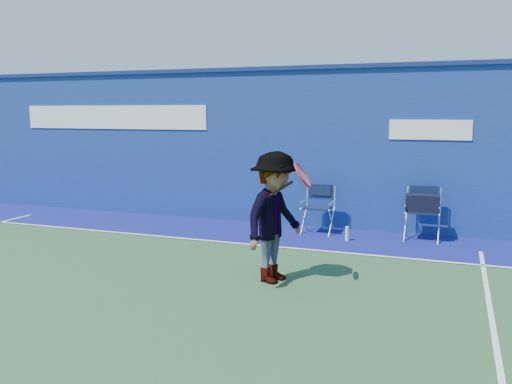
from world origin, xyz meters
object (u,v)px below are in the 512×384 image
(directors_chair_left, at_px, (318,217))
(tennis_player, at_px, (275,217))
(directors_chair_right, at_px, (422,218))
(water_bottle, at_px, (347,234))

(directors_chair_left, bearing_deg, tennis_player, -87.02)
(directors_chair_left, xyz_separation_m, directors_chair_right, (1.83, 0.06, 0.10))
(directors_chair_left, xyz_separation_m, tennis_player, (0.16, -3.00, 0.57))
(directors_chair_right, relative_size, tennis_player, 0.54)
(tennis_player, bearing_deg, directors_chair_left, 92.98)
(tennis_player, bearing_deg, directors_chair_right, 61.28)
(water_bottle, bearing_deg, directors_chair_right, 22.40)
(directors_chair_right, height_order, tennis_player, tennis_player)
(directors_chair_right, relative_size, water_bottle, 3.68)
(tennis_player, bearing_deg, water_bottle, 79.57)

